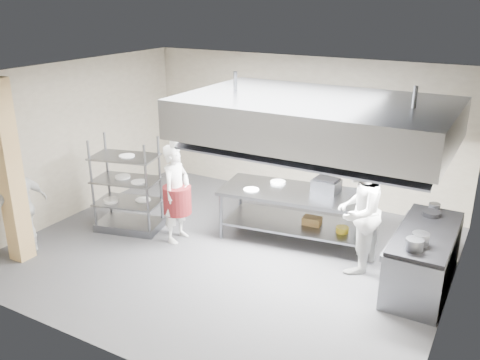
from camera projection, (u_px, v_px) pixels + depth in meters
The scene contains 23 objects.
floor at pixel (229, 251), 8.74m from camera, with size 7.00×7.00×0.00m, color #343436.
ceiling at pixel (228, 75), 7.71m from camera, with size 7.00×7.00×0.00m, color silver.
wall_back at pixel (301, 128), 10.68m from camera, with size 7.00×7.00×0.00m, color gray.
wall_left at pixel (74, 140), 9.84m from camera, with size 6.00×6.00×0.00m, color gray.
wall_right at pixel (459, 211), 6.61m from camera, with size 6.00×6.00×0.00m, color gray.
column at pixel (10, 173), 8.01m from camera, with size 0.30×0.30×3.00m, color tan.
exhaust_hood at pixel (316, 118), 7.65m from camera, with size 4.00×2.50×0.60m, color slate.
hood_strip_a at pixel (262, 131), 8.17m from camera, with size 1.60×0.12×0.04m, color white.
hood_strip_b at pixel (373, 147), 7.34m from camera, with size 1.60×0.12×0.04m, color white.
wall_shelf at pixel (385, 142), 9.72m from camera, with size 1.50×0.28×0.04m, color slate.
island at pixel (297, 215), 9.03m from camera, with size 2.68×1.12×0.91m, color slate, non-canonical shape.
island_worktop at pixel (298, 193), 8.88m from camera, with size 2.68×1.12×0.06m, color slate.
island_undershelf at pixel (296, 223), 9.08m from camera, with size 2.47×1.01×0.04m, color slate.
pass_rack at pixel (127, 185), 9.28m from camera, with size 1.17×0.68×1.76m, color slate, non-canonical shape.
cooking_range at pixel (423, 260), 7.59m from camera, with size 0.80×2.00×0.84m, color slate.
range_top at pixel (427, 233), 7.43m from camera, with size 0.78×1.96×0.06m, color black.
chef_head at pixel (176, 194), 8.86m from camera, with size 0.64×0.42×1.76m, color silver.
chef_line at pixel (358, 211), 7.86m from camera, with size 0.96×0.75×1.98m, color white.
chef_plating at pixel (21, 207), 8.44m from camera, with size 0.98×0.41×1.67m, color white.
griddle at pixel (326, 186), 8.84m from camera, with size 0.45×0.35×0.22m, color slate.
wicker_basket at pixel (312, 221), 8.97m from camera, with size 0.32×0.22×0.14m, color brown.
stockpot at pixel (420, 239), 7.00m from camera, with size 0.24×0.24×0.16m, color gray.
plate_stack at pixel (128, 201), 9.39m from camera, with size 0.28×0.28×0.05m, color white.
Camera 1 is at (3.99, -6.70, 4.15)m, focal length 38.00 mm.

